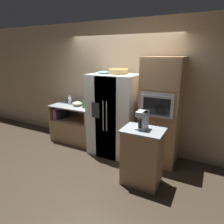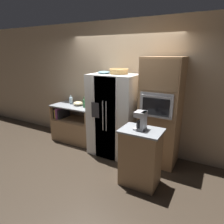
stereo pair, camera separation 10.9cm
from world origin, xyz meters
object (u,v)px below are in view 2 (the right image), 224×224
(wicker_basket, at_px, (119,71))
(bottle_tall, at_px, (71,100))
(refrigerator, at_px, (114,115))
(coffee_maker, at_px, (142,120))
(wall_oven, at_px, (160,112))
(fruit_bowl, at_px, (104,72))
(bottle_short, at_px, (84,103))
(mixing_bowl, at_px, (78,103))

(wicker_basket, relative_size, bottle_tall, 1.77)
(refrigerator, bearing_deg, coffee_maker, -40.46)
(wicker_basket, bearing_deg, coffee_maker, -44.61)
(wall_oven, bearing_deg, bottle_tall, 177.77)
(wall_oven, bearing_deg, coffee_maker, -94.21)
(wall_oven, xyz_separation_m, fruit_bowl, (-1.18, -0.13, 0.71))
(refrigerator, distance_m, fruit_bowl, 0.92)
(wicker_basket, bearing_deg, bottle_short, -179.80)
(bottle_tall, xyz_separation_m, coffee_maker, (2.22, -0.94, 0.12))
(wicker_basket, xyz_separation_m, bottle_short, (-0.89, -0.00, -0.76))
(refrigerator, height_order, bottle_short, refrigerator)
(wicker_basket, relative_size, bottle_short, 1.51)
(wall_oven, bearing_deg, mixing_bowl, 178.44)
(refrigerator, relative_size, mixing_bowl, 7.19)
(bottle_tall, distance_m, bottle_short, 0.52)
(bottle_tall, distance_m, mixing_bowl, 0.26)
(wall_oven, height_order, mixing_bowl, wall_oven)
(bottle_short, bearing_deg, wall_oven, 1.18)
(refrigerator, height_order, mixing_bowl, refrigerator)
(wall_oven, relative_size, bottle_short, 8.08)
(refrigerator, relative_size, fruit_bowl, 6.51)
(bottle_tall, relative_size, coffee_maker, 0.75)
(refrigerator, distance_m, bottle_short, 0.83)
(refrigerator, bearing_deg, wicker_basket, 29.86)
(bottle_short, relative_size, mixing_bowl, 1.07)
(mixing_bowl, bearing_deg, refrigerator, -7.12)
(bottle_tall, bearing_deg, bottle_short, -14.04)
(wall_oven, height_order, bottle_tall, wall_oven)
(bottle_short, bearing_deg, wicker_basket, 0.20)
(wicker_basket, relative_size, mixing_bowl, 1.61)
(refrigerator, height_order, bottle_tall, refrigerator)
(fruit_bowl, xyz_separation_m, mixing_bowl, (-0.85, 0.18, -0.80))
(wall_oven, bearing_deg, fruit_bowl, -173.81)
(refrigerator, bearing_deg, bottle_short, 177.11)
(refrigerator, xyz_separation_m, mixing_bowl, (-1.07, 0.13, 0.09))
(wicker_basket, height_order, bottle_short, wicker_basket)
(wall_oven, relative_size, bottle_tall, 9.51)
(refrigerator, distance_m, coffee_maker, 1.21)
(refrigerator, xyz_separation_m, wicker_basket, (0.08, 0.04, 0.92))
(refrigerator, bearing_deg, bottle_tall, 172.79)
(fruit_bowl, distance_m, mixing_bowl, 1.18)
(fruit_bowl, height_order, coffee_maker, fruit_bowl)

